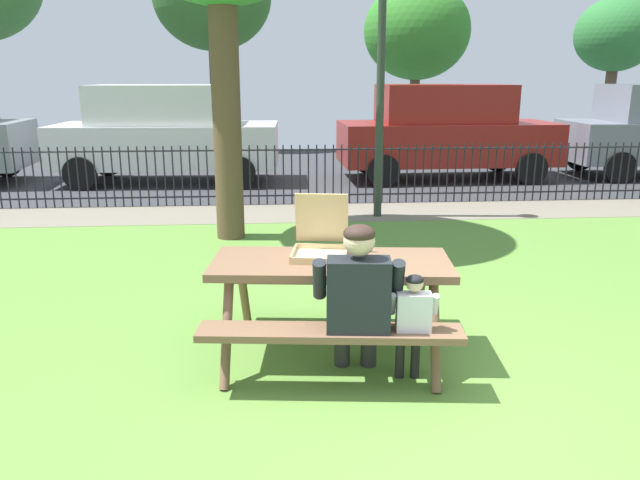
{
  "coord_description": "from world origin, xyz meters",
  "views": [
    {
      "loc": [
        -1.09,
        -3.62,
        2.12
      ],
      "look_at": [
        -0.7,
        1.54,
        0.75
      ],
      "focal_mm": 34.89,
      "sensor_mm": 36.0,
      "label": 1
    }
  ],
  "objects_px": {
    "pizza_box_open": "(320,241)",
    "far_tree_midright": "(616,36)",
    "adult_at_table": "(358,298)",
    "parked_car_center": "(165,133)",
    "lamp_post_walkway": "(382,30)",
    "child_at_table": "(412,319)",
    "far_tree_center": "(417,31)",
    "parked_car_right": "(446,131)",
    "picnic_table_foreground": "(331,282)"
  },
  "relations": [
    {
      "from": "child_at_table",
      "to": "parked_car_right",
      "type": "distance_m",
      "value": 9.31
    },
    {
      "from": "picnic_table_foreground",
      "to": "lamp_post_walkway",
      "type": "distance_m",
      "value": 5.47
    },
    {
      "from": "parked_car_center",
      "to": "far_tree_midright",
      "type": "bearing_deg",
      "value": 26.68
    },
    {
      "from": "adult_at_table",
      "to": "far_tree_midright",
      "type": "bearing_deg",
      "value": 56.72
    },
    {
      "from": "parked_car_right",
      "to": "far_tree_midright",
      "type": "height_order",
      "value": "far_tree_midright"
    },
    {
      "from": "pizza_box_open",
      "to": "parked_car_center",
      "type": "bearing_deg",
      "value": 106.96
    },
    {
      "from": "pizza_box_open",
      "to": "adult_at_table",
      "type": "bearing_deg",
      "value": -73.41
    },
    {
      "from": "far_tree_center",
      "to": "far_tree_midright",
      "type": "bearing_deg",
      "value": 0.0
    },
    {
      "from": "pizza_box_open",
      "to": "adult_at_table",
      "type": "distance_m",
      "value": 0.75
    },
    {
      "from": "adult_at_table",
      "to": "far_tree_center",
      "type": "relative_size",
      "value": 0.25
    },
    {
      "from": "pizza_box_open",
      "to": "far_tree_midright",
      "type": "bearing_deg",
      "value": 54.97
    },
    {
      "from": "picnic_table_foreground",
      "to": "adult_at_table",
      "type": "bearing_deg",
      "value": -75.52
    },
    {
      "from": "lamp_post_walkway",
      "to": "far_tree_center",
      "type": "bearing_deg",
      "value": 74.35
    },
    {
      "from": "picnic_table_foreground",
      "to": "parked_car_center",
      "type": "height_order",
      "value": "parked_car_center"
    },
    {
      "from": "pizza_box_open",
      "to": "lamp_post_walkway",
      "type": "distance_m",
      "value": 5.23
    },
    {
      "from": "child_at_table",
      "to": "parked_car_center",
      "type": "distance_m",
      "value": 9.43
    },
    {
      "from": "parked_car_right",
      "to": "far_tree_midright",
      "type": "bearing_deg",
      "value": 42.52
    },
    {
      "from": "adult_at_table",
      "to": "child_at_table",
      "type": "distance_m",
      "value": 0.4
    },
    {
      "from": "pizza_box_open",
      "to": "far_tree_midright",
      "type": "xyz_separation_m",
      "value": [
        10.19,
        14.53,
        2.41
      ]
    },
    {
      "from": "pizza_box_open",
      "to": "parked_car_center",
      "type": "xyz_separation_m",
      "value": [
        -2.49,
        8.16,
        0.12
      ]
    },
    {
      "from": "pizza_box_open",
      "to": "lamp_post_walkway",
      "type": "bearing_deg",
      "value": 75.09
    },
    {
      "from": "pizza_box_open",
      "to": "far_tree_center",
      "type": "height_order",
      "value": "far_tree_center"
    },
    {
      "from": "picnic_table_foreground",
      "to": "adult_at_table",
      "type": "relative_size",
      "value": 1.63
    },
    {
      "from": "child_at_table",
      "to": "far_tree_midright",
      "type": "bearing_deg",
      "value": 57.81
    },
    {
      "from": "parked_car_center",
      "to": "picnic_table_foreground",
      "type": "bearing_deg",
      "value": -72.91
    },
    {
      "from": "parked_car_center",
      "to": "far_tree_midright",
      "type": "relative_size",
      "value": 1.01
    },
    {
      "from": "pizza_box_open",
      "to": "lamp_post_walkway",
      "type": "relative_size",
      "value": 0.12
    },
    {
      "from": "far_tree_midright",
      "to": "parked_car_right",
      "type": "bearing_deg",
      "value": -137.48
    },
    {
      "from": "picnic_table_foreground",
      "to": "pizza_box_open",
      "type": "distance_m",
      "value": 0.34
    },
    {
      "from": "adult_at_table",
      "to": "far_tree_midright",
      "type": "distance_m",
      "value": 18.39
    },
    {
      "from": "parked_car_center",
      "to": "far_tree_midright",
      "type": "height_order",
      "value": "far_tree_midright"
    },
    {
      "from": "pizza_box_open",
      "to": "picnic_table_foreground",
      "type": "bearing_deg",
      "value": -67.06
    },
    {
      "from": "adult_at_table",
      "to": "lamp_post_walkway",
      "type": "distance_m",
      "value": 5.89
    },
    {
      "from": "child_at_table",
      "to": "parked_car_right",
      "type": "bearing_deg",
      "value": 73.32
    },
    {
      "from": "adult_at_table",
      "to": "child_at_table",
      "type": "height_order",
      "value": "adult_at_table"
    },
    {
      "from": "lamp_post_walkway",
      "to": "adult_at_table",
      "type": "bearing_deg",
      "value": -101.04
    },
    {
      "from": "lamp_post_walkway",
      "to": "child_at_table",
      "type": "bearing_deg",
      "value": -97.17
    },
    {
      "from": "parked_car_center",
      "to": "far_tree_midright",
      "type": "xyz_separation_m",
      "value": [
        12.68,
        6.37,
        2.28
      ]
    },
    {
      "from": "parked_car_center",
      "to": "far_tree_center",
      "type": "bearing_deg",
      "value": 44.45
    },
    {
      "from": "pizza_box_open",
      "to": "far_tree_center",
      "type": "relative_size",
      "value": 0.11
    },
    {
      "from": "far_tree_midright",
      "to": "lamp_post_walkway",
      "type": "bearing_deg",
      "value": -132.31
    },
    {
      "from": "far_tree_center",
      "to": "parked_car_right",
      "type": "bearing_deg",
      "value": -96.86
    },
    {
      "from": "far_tree_center",
      "to": "adult_at_table",
      "type": "bearing_deg",
      "value": -104.03
    },
    {
      "from": "far_tree_midright",
      "to": "child_at_table",
      "type": "bearing_deg",
      "value": -122.19
    },
    {
      "from": "child_at_table",
      "to": "far_tree_center",
      "type": "distance_m",
      "value": 15.92
    },
    {
      "from": "picnic_table_foreground",
      "to": "parked_car_right",
      "type": "xyz_separation_m",
      "value": [
        3.17,
        8.32,
        0.41
      ]
    },
    {
      "from": "picnic_table_foreground",
      "to": "far_tree_center",
      "type": "distance_m",
      "value": 15.47
    },
    {
      "from": "child_at_table",
      "to": "parked_car_center",
      "type": "xyz_separation_m",
      "value": [
        -3.06,
        8.91,
        0.49
      ]
    },
    {
      "from": "picnic_table_foreground",
      "to": "parked_car_center",
      "type": "relative_size",
      "value": 0.43
    },
    {
      "from": "far_tree_midright",
      "to": "adult_at_table",
      "type": "bearing_deg",
      "value": -123.28
    }
  ]
}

